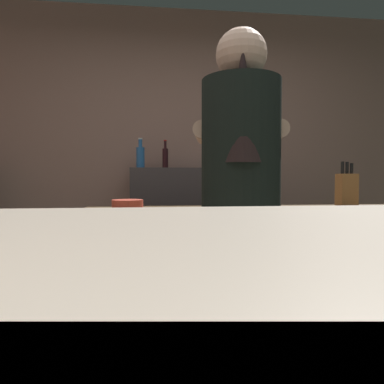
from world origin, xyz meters
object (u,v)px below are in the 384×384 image
at_px(mixing_bowl, 128,204).
at_px(bottle_olive_oil, 140,156).
at_px(knife_block, 347,190).
at_px(chefs_knife, 271,209).
at_px(bottle_vinegar, 165,157).
at_px(bartender, 241,196).

height_order(mixing_bowl, bottle_olive_oil, bottle_olive_oil).
distance_m(knife_block, chefs_knife, 0.46).
distance_m(chefs_knife, bottle_vinegar, 1.47).
bearing_deg(bartender, knife_block, -49.85).
bearing_deg(bottle_vinegar, knife_block, -52.99).
xyz_separation_m(chefs_knife, bottle_vinegar, (-0.54, 1.32, 0.36)).
height_order(bartender, bottle_olive_oil, bartender).
xyz_separation_m(knife_block, mixing_bowl, (-1.25, 0.16, -0.08)).
bearing_deg(knife_block, bottle_olive_oil, 133.23).
distance_m(knife_block, mixing_bowl, 1.27).
bearing_deg(bartender, chefs_knife, -23.93).
bearing_deg(chefs_knife, bottle_vinegar, 121.75).
relative_size(chefs_knife, bottle_olive_oil, 0.89).
height_order(knife_block, bottle_olive_oil, bottle_olive_oil).
relative_size(mixing_bowl, chefs_knife, 0.75).
bearing_deg(bartender, bottle_olive_oil, 26.68).
xyz_separation_m(bartender, chefs_knife, (0.28, 0.41, -0.10)).
xyz_separation_m(mixing_bowl, bottle_vinegar, (0.26, 1.15, 0.34)).
xyz_separation_m(bartender, bottle_olive_oil, (-0.48, 1.70, 0.27)).
height_order(mixing_bowl, bottle_vinegar, bottle_vinegar).
height_order(bartender, bottle_vinegar, bartender).
bearing_deg(knife_block, chefs_knife, -179.42).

